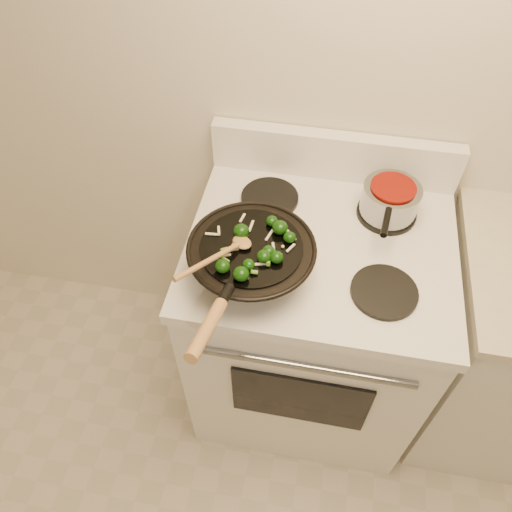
# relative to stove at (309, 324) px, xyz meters

# --- Properties ---
(stove) EXTENTS (0.78, 0.67, 1.08)m
(stove) POSITION_rel_stove_xyz_m (0.00, 0.00, 0.00)
(stove) COLOR white
(stove) RESTS_ON ground
(wok) EXTENTS (0.34, 0.56, 0.21)m
(wok) POSITION_rel_stove_xyz_m (-0.18, -0.16, 0.52)
(wok) COLOR black
(wok) RESTS_ON stove
(stirfry) EXTENTS (0.24, 0.23, 0.04)m
(stirfry) POSITION_rel_stove_xyz_m (-0.17, -0.17, 0.58)
(stirfry) COLOR black
(stirfry) RESTS_ON wok
(wooden_spoon) EXTENTS (0.16, 0.23, 0.07)m
(wooden_spoon) POSITION_rel_stove_xyz_m (-0.24, -0.21, 0.59)
(wooden_spoon) COLOR #A67541
(wooden_spoon) RESTS_ON wok
(saucepan) EXTENTS (0.17, 0.27, 0.10)m
(saucepan) POSITION_rel_stove_xyz_m (0.18, 0.15, 0.51)
(saucepan) COLOR gray
(saucepan) RESTS_ON stove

